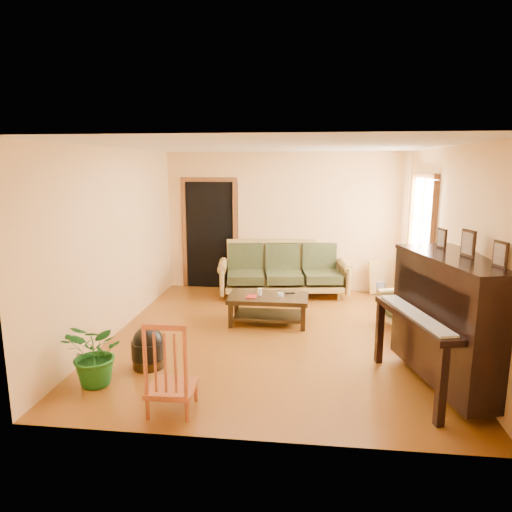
# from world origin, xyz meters

# --- Properties ---
(floor) EXTENTS (5.00, 5.00, 0.00)m
(floor) POSITION_xyz_m (0.00, 0.00, 0.00)
(floor) COLOR #5F310C
(floor) RESTS_ON ground
(doorway) EXTENTS (1.08, 0.16, 2.05)m
(doorway) POSITION_xyz_m (-1.45, 2.48, 1.02)
(doorway) COLOR black
(doorway) RESTS_ON floor
(window) EXTENTS (0.12, 1.36, 1.46)m
(window) POSITION_xyz_m (2.21, 1.30, 1.50)
(window) COLOR white
(window) RESTS_ON right_wall
(sofa) EXTENTS (2.42, 1.28, 0.99)m
(sofa) POSITION_xyz_m (0.01, 2.04, 0.49)
(sofa) COLOR olive
(sofa) RESTS_ON floor
(coffee_table) EXTENTS (1.19, 0.65, 0.43)m
(coffee_table) POSITION_xyz_m (-0.14, 0.51, 0.22)
(coffee_table) COLOR black
(coffee_table) RESTS_ON floor
(armchair) EXTENTS (1.00, 1.02, 0.79)m
(armchair) POSITION_xyz_m (1.91, 0.50, 0.39)
(armchair) COLOR olive
(armchair) RESTS_ON floor
(piano) EXTENTS (1.34, 1.81, 1.44)m
(piano) POSITION_xyz_m (2.01, -1.26, 0.72)
(piano) COLOR black
(piano) RESTS_ON floor
(footstool) EXTENTS (0.45, 0.45, 0.37)m
(footstool) POSITION_xyz_m (-1.41, -1.17, 0.19)
(footstool) COLOR black
(footstool) RESTS_ON floor
(red_chair) EXTENTS (0.45, 0.49, 0.94)m
(red_chair) POSITION_xyz_m (-0.84, -2.08, 0.47)
(red_chair) COLOR brown
(red_chair) RESTS_ON floor
(leaning_frame) EXTENTS (0.49, 0.28, 0.65)m
(leaning_frame) POSITION_xyz_m (1.80, 2.36, 0.33)
(leaning_frame) COLOR gold
(leaning_frame) RESTS_ON floor
(ceramic_crock) EXTENTS (0.25, 0.25, 0.25)m
(ceramic_crock) POSITION_xyz_m (1.78, 2.32, 0.12)
(ceramic_crock) COLOR #325196
(ceramic_crock) RESTS_ON floor
(potted_plant) EXTENTS (0.83, 0.79, 0.73)m
(potted_plant) POSITION_xyz_m (-1.80, -1.67, 0.37)
(potted_plant) COLOR #1A5C1C
(potted_plant) RESTS_ON floor
(book) EXTENTS (0.15, 0.20, 0.02)m
(book) POSITION_xyz_m (-0.45, 0.40, 0.44)
(book) COLOR maroon
(book) RESTS_ON coffee_table
(candle) EXTENTS (0.09, 0.09, 0.11)m
(candle) POSITION_xyz_m (-0.27, 0.52, 0.49)
(candle) COLOR silver
(candle) RESTS_ON coffee_table
(glass_jar) EXTENTS (0.11, 0.11, 0.06)m
(glass_jar) POSITION_xyz_m (0.04, 0.51, 0.46)
(glass_jar) COLOR silver
(glass_jar) RESTS_ON coffee_table
(remote) EXTENTS (0.15, 0.08, 0.01)m
(remote) POSITION_xyz_m (0.18, 0.68, 0.44)
(remote) COLOR black
(remote) RESTS_ON coffee_table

